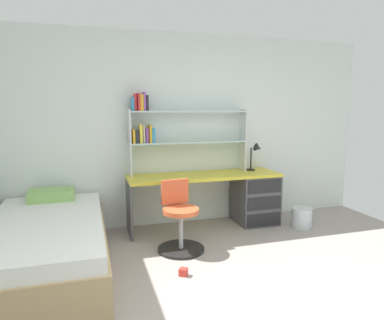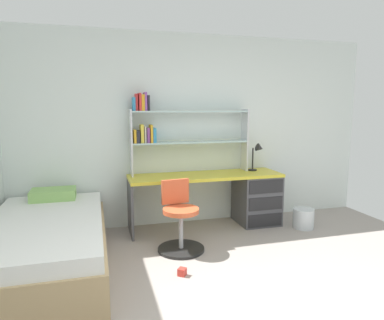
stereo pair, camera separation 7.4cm
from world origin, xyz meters
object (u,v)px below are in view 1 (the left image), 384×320
at_px(desk, 242,195).
at_px(desk_lamp, 256,152).
at_px(bed_platform, 46,245).
at_px(swivel_chair, 180,223).
at_px(waste_bin, 302,218).
at_px(toy_block_red_2, 183,272).
at_px(bookshelf_hutch, 172,128).

xyz_separation_m(desk, desk_lamp, (0.24, 0.06, 0.57)).
bearing_deg(bed_platform, swivel_chair, 4.87).
height_order(swivel_chair, bed_platform, swivel_chair).
bearing_deg(swivel_chair, waste_bin, 8.06).
bearing_deg(waste_bin, desk_lamp, 136.31).
bearing_deg(toy_block_red_2, bed_platform, 158.66).
height_order(waste_bin, toy_block_red_2, waste_bin).
height_order(desk, desk_lamp, desk_lamp).
bearing_deg(bookshelf_hutch, bed_platform, -148.39).
relative_size(bed_platform, waste_bin, 7.68).
distance_m(desk, waste_bin, 0.85).
xyz_separation_m(desk, waste_bin, (0.70, -0.38, -0.27)).
xyz_separation_m(bed_platform, toy_block_red_2, (1.25, -0.49, -0.22)).
bearing_deg(bookshelf_hutch, swivel_chair, -97.38).
relative_size(bookshelf_hutch, desk_lamp, 4.11).
relative_size(desk_lamp, waste_bin, 1.41).
bearing_deg(bed_platform, desk, 17.14).
bearing_deg(waste_bin, swivel_chair, -171.94).
distance_m(bookshelf_hutch, toy_block_red_2, 1.91).
height_order(bookshelf_hutch, toy_block_red_2, bookshelf_hutch).
xyz_separation_m(desk_lamp, waste_bin, (0.46, -0.44, -0.84)).
bearing_deg(bookshelf_hutch, toy_block_red_2, -99.33).
height_order(desk, toy_block_red_2, desk).
bearing_deg(desk_lamp, desk, -164.96).
bearing_deg(desk, desk_lamp, 15.04).
bearing_deg(swivel_chair, desk_lamp, 28.42).
relative_size(desk, toy_block_red_2, 28.06).
xyz_separation_m(bookshelf_hutch, waste_bin, (1.64, -0.55, -1.19)).
relative_size(desk, waste_bin, 7.38).
xyz_separation_m(swivel_chair, toy_block_red_2, (-0.13, -0.60, -0.27)).
height_order(swivel_chair, toy_block_red_2, swivel_chair).
xyz_separation_m(bed_platform, waste_bin, (3.11, 0.36, -0.13)).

